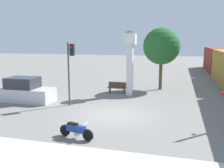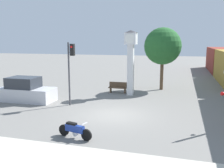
% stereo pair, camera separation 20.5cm
% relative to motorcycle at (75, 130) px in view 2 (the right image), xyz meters
% --- Properties ---
extents(ground_plane, '(120.00, 120.00, 0.00)m').
position_rel_motorcycle_xyz_m(ground_plane, '(0.76, 4.01, -0.39)').
color(ground_plane, slate).
extents(motorcycle, '(1.82, 0.58, 0.82)m').
position_rel_motorcycle_xyz_m(motorcycle, '(0.00, 0.00, 0.00)').
color(motorcycle, black).
rests_on(motorcycle, ground_plane).
extents(clock_tower, '(1.12, 1.12, 5.30)m').
position_rel_motorcycle_xyz_m(clock_tower, '(0.58, 9.91, 3.07)').
color(clock_tower, white).
rests_on(clock_tower, ground_plane).
extents(traffic_light, '(0.50, 0.35, 4.37)m').
position_rel_motorcycle_xyz_m(traffic_light, '(-2.68, 5.45, 2.60)').
color(traffic_light, '#47474C').
rests_on(traffic_light, ground_plane).
extents(street_tree, '(3.33, 3.33, 5.65)m').
position_rel_motorcycle_xyz_m(street_tree, '(2.88, 12.88, 3.57)').
color(street_tree, brown).
rests_on(street_tree, ground_plane).
extents(bench, '(1.60, 0.44, 0.92)m').
position_rel_motorcycle_xyz_m(bench, '(-0.62, 10.45, 0.10)').
color(bench, brown).
rests_on(bench, ground_plane).
extents(parked_car, '(4.23, 1.88, 1.80)m').
position_rel_motorcycle_xyz_m(parked_car, '(-6.52, 5.68, 0.36)').
color(parked_car, silver).
rests_on(parked_car, ground_plane).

